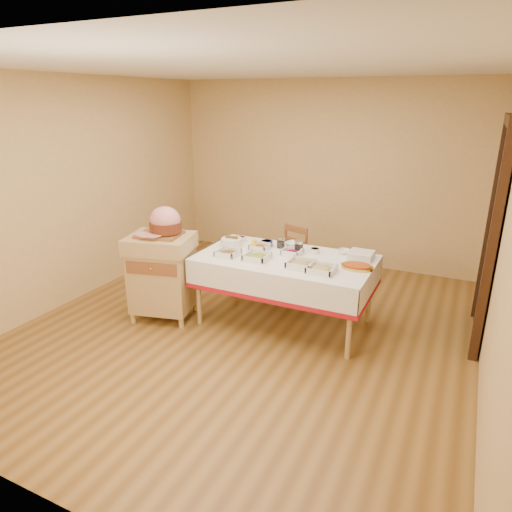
{
  "coord_description": "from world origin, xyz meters",
  "views": [
    {
      "loc": [
        1.97,
        -3.89,
        2.33
      ],
      "look_at": [
        0.01,
        0.2,
        0.76
      ],
      "focal_mm": 32.0,
      "sensor_mm": 36.0,
      "label": 1
    }
  ],
  "objects_px": {
    "preserve_jar_right": "(299,247)",
    "mustard_bottle": "(254,245)",
    "butcher_cart": "(162,272)",
    "bread_basket": "(232,242)",
    "ham_on_board": "(164,223)",
    "brass_platter": "(357,267)",
    "preserve_jar_left": "(281,243)",
    "dining_table": "(285,272)",
    "plate_stack": "(361,255)",
    "dining_chair": "(289,260)"
  },
  "relations": [
    {
      "from": "preserve_jar_right",
      "to": "mustard_bottle",
      "type": "distance_m",
      "value": 0.48
    },
    {
      "from": "butcher_cart",
      "to": "bread_basket",
      "type": "relative_size",
      "value": 3.96
    },
    {
      "from": "butcher_cart",
      "to": "ham_on_board",
      "type": "bearing_deg",
      "value": 38.02
    },
    {
      "from": "brass_platter",
      "to": "preserve_jar_right",
      "type": "bearing_deg",
      "value": 162.62
    },
    {
      "from": "preserve_jar_left",
      "to": "butcher_cart",
      "type": "bearing_deg",
      "value": -146.76
    },
    {
      "from": "preserve_jar_left",
      "to": "brass_platter",
      "type": "relative_size",
      "value": 0.37
    },
    {
      "from": "ham_on_board",
      "to": "preserve_jar_left",
      "type": "relative_size",
      "value": 4.0
    },
    {
      "from": "ham_on_board",
      "to": "preserve_jar_right",
      "type": "relative_size",
      "value": 3.68
    },
    {
      "from": "mustard_bottle",
      "to": "brass_platter",
      "type": "bearing_deg",
      "value": -2.46
    },
    {
      "from": "preserve_jar_left",
      "to": "brass_platter",
      "type": "xyz_separation_m",
      "value": [
        0.92,
        -0.28,
        -0.03
      ]
    },
    {
      "from": "bread_basket",
      "to": "brass_platter",
      "type": "height_order",
      "value": "bread_basket"
    },
    {
      "from": "bread_basket",
      "to": "brass_platter",
      "type": "distance_m",
      "value": 1.45
    },
    {
      "from": "dining_table",
      "to": "preserve_jar_right",
      "type": "relative_size",
      "value": 14.08
    },
    {
      "from": "ham_on_board",
      "to": "plate_stack",
      "type": "relative_size",
      "value": 1.95
    },
    {
      "from": "dining_table",
      "to": "dining_chair",
      "type": "bearing_deg",
      "value": 108.71
    },
    {
      "from": "mustard_bottle",
      "to": "preserve_jar_left",
      "type": "bearing_deg",
      "value": 46.89
    },
    {
      "from": "ham_on_board",
      "to": "preserve_jar_right",
      "type": "bearing_deg",
      "value": 25.74
    },
    {
      "from": "ham_on_board",
      "to": "preserve_jar_right",
      "type": "xyz_separation_m",
      "value": [
        1.29,
        0.62,
        -0.26
      ]
    },
    {
      "from": "dining_chair",
      "to": "preserve_jar_right",
      "type": "height_order",
      "value": "preserve_jar_right"
    },
    {
      "from": "butcher_cart",
      "to": "ham_on_board",
      "type": "relative_size",
      "value": 1.99
    },
    {
      "from": "dining_chair",
      "to": "preserve_jar_right",
      "type": "xyz_separation_m",
      "value": [
        0.33,
        -0.55,
        0.38
      ]
    },
    {
      "from": "dining_table",
      "to": "dining_chair",
      "type": "relative_size",
      "value": 2.14
    },
    {
      "from": "ham_on_board",
      "to": "mustard_bottle",
      "type": "distance_m",
      "value": 0.98
    },
    {
      "from": "bread_basket",
      "to": "brass_platter",
      "type": "relative_size",
      "value": 0.75
    },
    {
      "from": "dining_chair",
      "to": "ham_on_board",
      "type": "relative_size",
      "value": 1.79
    },
    {
      "from": "butcher_cart",
      "to": "mustard_bottle",
      "type": "distance_m",
      "value": 1.05
    },
    {
      "from": "bread_basket",
      "to": "preserve_jar_right",
      "type": "bearing_deg",
      "value": 8.46
    },
    {
      "from": "dining_table",
      "to": "brass_platter",
      "type": "height_order",
      "value": "brass_platter"
    },
    {
      "from": "butcher_cart",
      "to": "plate_stack",
      "type": "relative_size",
      "value": 3.88
    },
    {
      "from": "preserve_jar_right",
      "to": "brass_platter",
      "type": "relative_size",
      "value": 0.41
    },
    {
      "from": "dining_chair",
      "to": "plate_stack",
      "type": "relative_size",
      "value": 3.49
    },
    {
      "from": "butcher_cart",
      "to": "brass_platter",
      "type": "distance_m",
      "value": 2.09
    },
    {
      "from": "dining_chair",
      "to": "preserve_jar_left",
      "type": "relative_size",
      "value": 7.17
    },
    {
      "from": "butcher_cart",
      "to": "preserve_jar_left",
      "type": "relative_size",
      "value": 7.98
    },
    {
      "from": "dining_chair",
      "to": "plate_stack",
      "type": "distance_m",
      "value": 1.14
    },
    {
      "from": "preserve_jar_left",
      "to": "brass_platter",
      "type": "distance_m",
      "value": 0.97
    },
    {
      "from": "brass_platter",
      "to": "bread_basket",
      "type": "bearing_deg",
      "value": 175.93
    },
    {
      "from": "mustard_bottle",
      "to": "bread_basket",
      "type": "height_order",
      "value": "mustard_bottle"
    },
    {
      "from": "dining_table",
      "to": "dining_chair",
      "type": "xyz_separation_m",
      "value": [
        -0.26,
        0.77,
        -0.16
      ]
    },
    {
      "from": "ham_on_board",
      "to": "preserve_jar_left",
      "type": "bearing_deg",
      "value": 33.0
    },
    {
      "from": "preserve_jar_right",
      "to": "plate_stack",
      "type": "relative_size",
      "value": 0.53
    },
    {
      "from": "dining_table",
      "to": "preserve_jar_right",
      "type": "distance_m",
      "value": 0.31
    },
    {
      "from": "mustard_bottle",
      "to": "bread_basket",
      "type": "bearing_deg",
      "value": 170.08
    },
    {
      "from": "plate_stack",
      "to": "butcher_cart",
      "type": "bearing_deg",
      "value": -159.46
    },
    {
      "from": "butcher_cart",
      "to": "mustard_bottle",
      "type": "relative_size",
      "value": 6.05
    },
    {
      "from": "butcher_cart",
      "to": "plate_stack",
      "type": "bearing_deg",
      "value": 20.54
    },
    {
      "from": "dining_table",
      "to": "mustard_bottle",
      "type": "distance_m",
      "value": 0.45
    },
    {
      "from": "dining_chair",
      "to": "bread_basket",
      "type": "bearing_deg",
      "value": -122.99
    },
    {
      "from": "dining_table",
      "to": "preserve_jar_left",
      "type": "bearing_deg",
      "value": 121.12
    },
    {
      "from": "dining_table",
      "to": "bread_basket",
      "type": "xyz_separation_m",
      "value": [
        -0.69,
        0.1,
        0.21
      ]
    }
  ]
}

